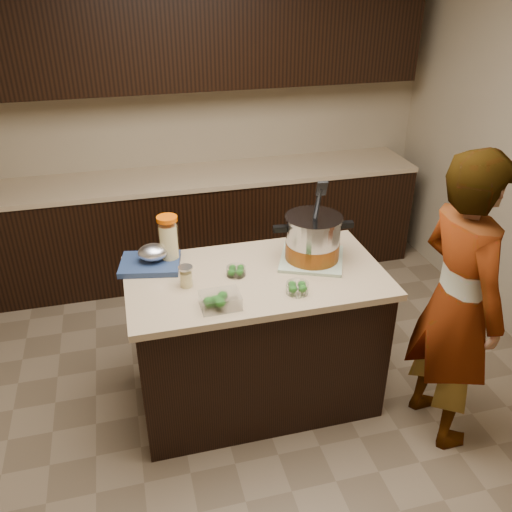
% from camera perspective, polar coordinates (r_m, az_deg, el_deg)
% --- Properties ---
extents(ground_plane, '(4.00, 4.00, 0.00)m').
position_cam_1_polar(ground_plane, '(3.60, 0.00, -14.37)').
color(ground_plane, brown).
rests_on(ground_plane, ground).
extents(room_shell, '(4.04, 4.04, 2.72)m').
position_cam_1_polar(room_shell, '(2.74, 0.00, 12.87)').
color(room_shell, tan).
rests_on(room_shell, ground).
extents(back_cabinets, '(3.60, 0.63, 2.33)m').
position_cam_1_polar(back_cabinets, '(4.60, -5.54, 9.25)').
color(back_cabinets, black).
rests_on(back_cabinets, ground).
extents(island, '(1.46, 0.81, 0.90)m').
position_cam_1_polar(island, '(3.31, 0.00, -8.65)').
color(island, black).
rests_on(island, ground).
extents(dish_towel, '(0.47, 0.47, 0.02)m').
position_cam_1_polar(dish_towel, '(3.22, 5.88, -0.29)').
color(dish_towel, '#6C9161').
rests_on(dish_towel, island).
extents(stock_pot, '(0.47, 0.37, 0.48)m').
position_cam_1_polar(stock_pot, '(3.16, 5.99, 1.63)').
color(stock_pot, '#B7B7BC').
rests_on(stock_pot, dish_towel).
extents(lemonade_pitcher, '(0.14, 0.14, 0.29)m').
position_cam_1_polar(lemonade_pitcher, '(3.16, -9.17, 1.49)').
color(lemonade_pitcher, '#DECC88').
rests_on(lemonade_pitcher, island).
extents(mason_jar, '(0.10, 0.10, 0.13)m').
position_cam_1_polar(mason_jar, '(2.95, -7.38, -2.19)').
color(mason_jar, '#DECC88').
rests_on(mason_jar, island).
extents(broccoli_tub_left, '(0.12, 0.12, 0.05)m').
position_cam_1_polar(broccoli_tub_left, '(3.05, -2.11, -1.64)').
color(broccoli_tub_left, silver).
rests_on(broccoli_tub_left, island).
extents(broccoli_tub_right, '(0.15, 0.15, 0.06)m').
position_cam_1_polar(broccoli_tub_right, '(2.90, 4.37, -3.41)').
color(broccoli_tub_right, silver).
rests_on(broccoli_tub_right, island).
extents(broccoli_tub_rect, '(0.21, 0.16, 0.07)m').
position_cam_1_polar(broccoli_tub_rect, '(2.78, -3.79, -4.75)').
color(broccoli_tub_rect, silver).
rests_on(broccoli_tub_rect, island).
extents(blue_tray, '(0.38, 0.33, 0.13)m').
position_cam_1_polar(blue_tray, '(3.18, -10.95, -0.36)').
color(blue_tray, navy).
rests_on(blue_tray, island).
extents(person, '(0.45, 0.65, 1.71)m').
position_cam_1_polar(person, '(3.08, 20.43, -4.71)').
color(person, gray).
rests_on(person, ground).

